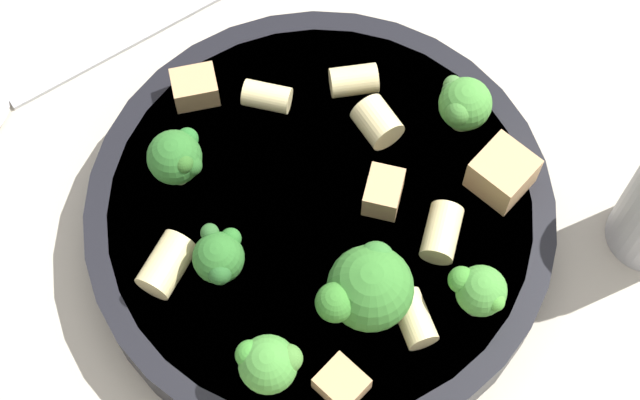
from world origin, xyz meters
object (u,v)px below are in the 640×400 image
Objects in this scene: broccoli_floret_1 at (219,258)px; rigatoni_0 at (414,319)px; chicken_chunk_0 at (502,173)px; chicken_chunk_1 at (383,192)px; rigatoni_4 at (442,233)px; chicken_chunk_3 at (195,87)px; rigatoni_5 at (377,122)px; broccoli_floret_0 at (268,363)px; rigatoni_1 at (267,96)px; pasta_bowl at (320,219)px; broccoli_floret_5 at (361,289)px; rigatoni_2 at (164,258)px; rigatoni_3 at (354,80)px; broccoli_floret_4 at (479,291)px; chicken_chunk_2 at (342,384)px; broccoli_floret_2 at (463,104)px; broccoli_floret_3 at (176,158)px.

rigatoni_0 is at bearing 139.84° from broccoli_floret_1.
chicken_chunk_0 reaches higher than chicken_chunk_1.
chicken_chunk_3 is at bearing -57.76° from rigatoni_4.
broccoli_floret_0 is at bearing 43.67° from rigatoni_5.
pasta_bowl is at bearing 89.96° from rigatoni_1.
rigatoni_4 is 0.06m from rigatoni_5.
chicken_chunk_0 is at bearing -161.72° from broccoli_floret_5.
broccoli_floret_5 is 1.68× the size of chicken_chunk_0.
broccoli_floret_1 reaches higher than chicken_chunk_3.
rigatoni_4 is 0.14m from chicken_chunk_3.
broccoli_floret_1 reaches higher than rigatoni_2.
broccoli_floret_0 reaches higher than rigatoni_5.
rigatoni_2 is at bearing 11.04° from rigatoni_5.
broccoli_floret_0 is 1.50× the size of rigatoni_3.
rigatoni_5 is (-0.04, 0.04, 0.00)m from rigatoni_1.
broccoli_floret_5 is (0.05, -0.02, 0.00)m from broccoli_floret_4.
rigatoni_5 is at bearing -120.55° from broccoli_floret_5.
chicken_chunk_3 is at bearing -42.55° from chicken_chunk_0.
chicken_chunk_2 is (-0.05, 0.08, -0.00)m from rigatoni_2.
chicken_chunk_2 is (0.11, 0.10, -0.01)m from broccoli_floret_2.
chicken_chunk_0 is at bearing 118.41° from rigatoni_3.
broccoli_floret_0 is 0.10m from rigatoni_4.
chicken_chunk_2 is at bearing 110.91° from broccoli_floret_1.
rigatoni_5 reaches higher than rigatoni_1.
rigatoni_4 is (-0.10, 0.03, -0.01)m from broccoli_floret_1.
rigatoni_3 is at bearing -102.41° from chicken_chunk_1.
broccoli_floret_3 is 0.13m from rigatoni_4.
broccoli_floret_0 is 0.16m from broccoli_floret_2.
broccoli_floret_0 is 1.38× the size of chicken_chunk_0.
rigatoni_2 is 0.16m from chicken_chunk_0.
broccoli_floret_2 is 0.14m from broccoli_floret_3.
broccoli_floret_5 reaches higher than rigatoni_2.
broccoli_floret_5 is 1.55× the size of rigatoni_2.
rigatoni_1 is at bearing 148.38° from chicken_chunk_3.
broccoli_floret_3 is 0.15m from broccoli_floret_4.
chicken_chunk_2 is (0.07, 0.11, -0.00)m from rigatoni_5.
broccoli_floret_0 is 0.14m from chicken_chunk_0.
broccoli_floret_2 is 0.04m from rigatoni_5.
rigatoni_0 reaches higher than rigatoni_1.
rigatoni_0 is (0.03, -0.00, -0.01)m from broccoli_floret_4.
pasta_bowl is 0.09m from chicken_chunk_3.
rigatoni_1 is (0.08, -0.05, -0.01)m from broccoli_floret_2.
broccoli_floret_1 is 0.88× the size of broccoli_floret_3.
broccoli_floret_1 is 0.12m from rigatoni_3.
pasta_bowl is at bearing -94.31° from broccoli_floret_5.
chicken_chunk_0 is 1.29× the size of chicken_chunk_2.
rigatoni_4 is at bearing -164.21° from broccoli_floret_0.
broccoli_floret_4 is 0.04m from rigatoni_4.
rigatoni_5 is at bearing -89.58° from broccoli_floret_4.
broccoli_floret_3 is 0.13m from rigatoni_0.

